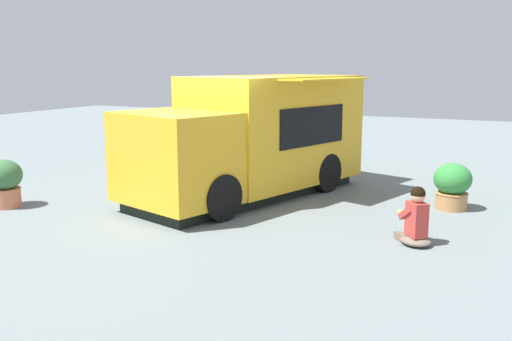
# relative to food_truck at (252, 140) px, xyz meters

# --- Properties ---
(ground_plane) EXTENTS (40.00, 40.00, 0.00)m
(ground_plane) POSITION_rel_food_truck_xyz_m (-0.43, -1.18, -1.16)
(ground_plane) COLOR slate
(food_truck) EXTENTS (3.88, 5.68, 2.44)m
(food_truck) POSITION_rel_food_truck_xyz_m (0.00, 0.00, 0.00)
(food_truck) COLOR gold
(food_truck) RESTS_ON ground_plane
(person_customer) EXTENTS (0.70, 0.73, 0.90)m
(person_customer) POSITION_rel_food_truck_xyz_m (3.63, -1.89, -0.80)
(person_customer) COLOR #6D5E50
(person_customer) RESTS_ON ground_plane
(planter_flowering_near) EXTENTS (0.69, 0.69, 0.91)m
(planter_flowering_near) POSITION_rel_food_truck_xyz_m (-3.83, -2.92, -0.67)
(planter_flowering_near) COLOR #C16F53
(planter_flowering_near) RESTS_ON ground_plane
(planter_flowering_far) EXTENTS (0.69, 0.69, 0.88)m
(planter_flowering_far) POSITION_rel_food_truck_xyz_m (3.88, 0.54, -0.69)
(planter_flowering_far) COLOR #AD7A48
(planter_flowering_far) RESTS_ON ground_plane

